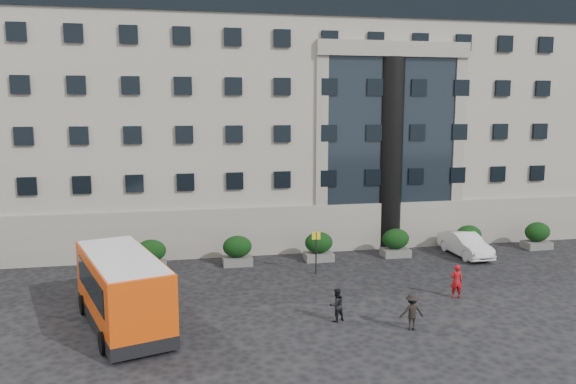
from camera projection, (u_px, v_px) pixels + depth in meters
name	position (u px, v px, depth m)	size (l,w,h in m)	color
ground	(231.00, 310.00, 27.00)	(120.00, 120.00, 0.00)	black
civic_building	(273.00, 115.00, 48.16)	(44.00, 24.00, 18.00)	gray
entrance_column	(389.00, 154.00, 38.38)	(1.80, 1.80, 13.00)	black
hedge_a	(151.00, 255.00, 33.63)	(1.80, 1.26, 1.84)	#5F5F5C
hedge_b	(237.00, 250.00, 34.66)	(1.80, 1.26, 1.84)	#5F5F5C
hedge_c	(319.00, 246.00, 35.68)	(1.80, 1.26, 1.84)	#5F5F5C
hedge_d	(396.00, 242.00, 36.71)	(1.80, 1.26, 1.84)	#5F5F5C
hedge_e	(468.00, 239.00, 37.74)	(1.80, 1.26, 1.84)	#5F5F5C
hedge_f	(537.00, 235.00, 38.76)	(1.80, 1.26, 1.84)	#5F5F5C
bus_stop_sign	(316.00, 245.00, 32.67)	(0.50, 0.08, 2.52)	#262628
minibus	(122.00, 288.00, 24.78)	(4.88, 8.26, 3.26)	#DA440A
red_truck	(17.00, 225.00, 38.74)	(3.41, 6.20, 3.18)	#970C0A
parked_car_d	(1.00, 235.00, 39.43)	(2.57, 5.57, 1.55)	black
white_taxi	(465.00, 244.00, 36.85)	(1.63, 4.67, 1.54)	silver
pedestrian_a	(456.00, 281.00, 28.69)	(0.64, 0.42, 1.74)	#A11015
pedestrian_b	(336.00, 305.00, 25.54)	(0.75, 0.59, 1.55)	black
pedestrian_c	(412.00, 312.00, 24.55)	(1.06, 0.61, 1.64)	black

